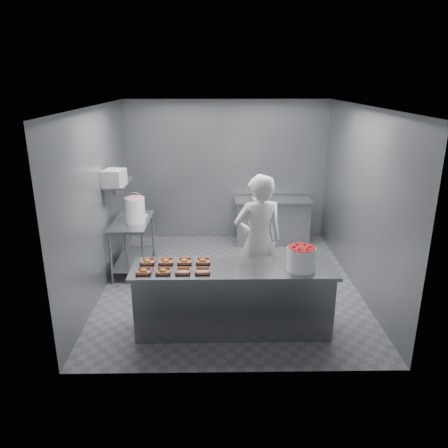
% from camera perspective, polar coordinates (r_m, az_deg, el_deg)
% --- Properties ---
extents(floor, '(4.50, 4.50, 0.00)m').
position_cam_1_polar(floor, '(7.17, 0.79, -7.81)').
color(floor, '#4C4C51').
rests_on(floor, ground).
extents(ceiling, '(4.50, 4.50, 0.00)m').
position_cam_1_polar(ceiling, '(6.44, 0.91, 15.14)').
color(ceiling, white).
rests_on(ceiling, wall_back).
extents(wall_back, '(4.00, 0.04, 2.80)m').
position_cam_1_polar(wall_back, '(8.85, 0.40, 6.94)').
color(wall_back, slate).
rests_on(wall_back, ground).
extents(wall_left, '(0.04, 4.50, 2.80)m').
position_cam_1_polar(wall_left, '(6.90, -16.01, 2.85)').
color(wall_left, slate).
rests_on(wall_left, ground).
extents(wall_right, '(0.04, 4.50, 2.80)m').
position_cam_1_polar(wall_right, '(7.02, 17.42, 2.97)').
color(wall_right, slate).
rests_on(wall_right, ground).
extents(service_counter, '(2.60, 0.70, 0.90)m').
position_cam_1_polar(service_counter, '(5.76, 1.22, -9.72)').
color(service_counter, slate).
rests_on(service_counter, ground).
extents(prep_table, '(0.60, 1.20, 0.90)m').
position_cam_1_polar(prep_table, '(7.62, -11.83, -1.73)').
color(prep_table, slate).
rests_on(prep_table, ground).
extents(back_counter, '(1.50, 0.60, 0.90)m').
position_cam_1_polar(back_counter, '(8.83, 6.29, 0.42)').
color(back_counter, slate).
rests_on(back_counter, ground).
extents(wall_shelf, '(0.35, 0.90, 0.03)m').
position_cam_1_polar(wall_shelf, '(7.39, -13.61, 5.26)').
color(wall_shelf, slate).
rests_on(wall_shelf, wall_left).
extents(tray_0, '(0.19, 0.18, 0.06)m').
position_cam_1_polar(tray_0, '(5.49, -10.42, -6.09)').
color(tray_0, tan).
rests_on(tray_0, service_counter).
extents(tray_1, '(0.19, 0.18, 0.06)m').
position_cam_1_polar(tray_1, '(5.45, -7.92, -6.11)').
color(tray_1, tan).
rests_on(tray_1, service_counter).
extents(tray_2, '(0.19, 0.18, 0.04)m').
position_cam_1_polar(tray_2, '(5.43, -5.36, -6.15)').
color(tray_2, tan).
rests_on(tray_2, service_counter).
extents(tray_3, '(0.19, 0.18, 0.04)m').
position_cam_1_polar(tray_3, '(5.42, -2.81, -6.16)').
color(tray_3, tan).
rests_on(tray_3, service_counter).
extents(tray_4, '(0.19, 0.18, 0.06)m').
position_cam_1_polar(tray_4, '(5.76, -9.95, -4.83)').
color(tray_4, tan).
rests_on(tray_4, service_counter).
extents(tray_5, '(0.19, 0.18, 0.06)m').
position_cam_1_polar(tray_5, '(5.73, -7.57, -4.85)').
color(tray_5, tan).
rests_on(tray_5, service_counter).
extents(tray_6, '(0.19, 0.18, 0.06)m').
position_cam_1_polar(tray_6, '(5.71, -5.17, -4.85)').
color(tray_6, tan).
rests_on(tray_6, service_counter).
extents(tray_7, '(0.19, 0.18, 0.06)m').
position_cam_1_polar(tray_7, '(5.69, -2.75, -4.85)').
color(tray_7, tan).
rests_on(tray_7, service_counter).
extents(worker, '(0.81, 0.63, 1.96)m').
position_cam_1_polar(worker, '(6.19, 4.48, -2.35)').
color(worker, silver).
rests_on(worker, ground).
extents(strawberry_tub, '(0.36, 0.36, 0.30)m').
position_cam_1_polar(strawberry_tub, '(5.53, 10.06, -4.35)').
color(strawberry_tub, white).
rests_on(strawberry_tub, service_counter).
extents(glaze_bucket, '(0.35, 0.33, 0.51)m').
position_cam_1_polar(glaze_bucket, '(7.35, -11.56, 1.87)').
color(glaze_bucket, white).
rests_on(glaze_bucket, prep_table).
extents(bucket_lid, '(0.44, 0.44, 0.03)m').
position_cam_1_polar(bucket_lid, '(7.70, -11.19, 1.05)').
color(bucket_lid, white).
rests_on(bucket_lid, prep_table).
extents(rag, '(0.17, 0.16, 0.02)m').
position_cam_1_polar(rag, '(7.94, -11.73, 1.53)').
color(rag, '#CCB28C').
rests_on(rag, prep_table).
extents(appliance, '(0.36, 0.39, 0.26)m').
position_cam_1_polar(appliance, '(7.10, -14.15, 5.89)').
color(appliance, gray).
rests_on(appliance, wall_shelf).
extents(paper_stack, '(0.33, 0.26, 0.04)m').
position_cam_1_polar(paper_stack, '(8.67, 4.77, 3.34)').
color(paper_stack, silver).
rests_on(paper_stack, back_counter).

